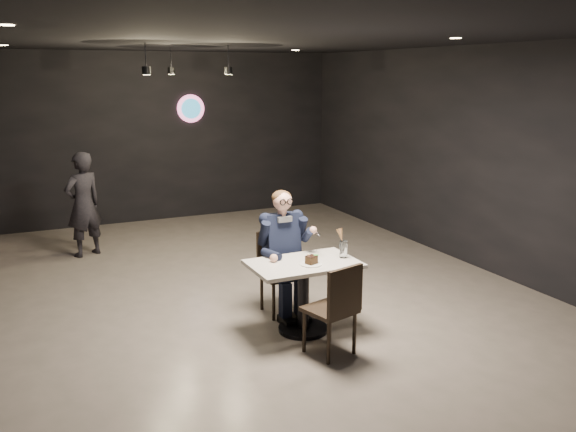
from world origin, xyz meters
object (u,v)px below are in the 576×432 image
chair_far (282,274)px  passerby (83,204)px  main_table (303,297)px  seated_man (281,251)px  sundae_glass (343,249)px  chair_near (330,308)px

chair_far → passerby: bearing=117.9°
main_table → seated_man: 0.65m
main_table → passerby: passerby is taller
chair_far → sundae_glass: size_ratio=5.08×
main_table → chair_near: size_ratio=1.20×
main_table → chair_near: 0.57m
main_table → chair_far: (0.00, 0.55, 0.09)m
seated_man → sundae_glass: seated_man is taller
seated_man → passerby: bearing=117.9°
seated_man → sundae_glass: 0.74m
chair_near → passerby: passerby is taller
main_table → chair_far: bearing=90.0°
chair_near → seated_man: bearing=74.9°
main_table → seated_man: seated_man is taller
sundae_glass → main_table: bearing=176.6°
chair_far → passerby: (-1.71, 3.23, 0.31)m
chair_near → sundae_glass: (0.45, 0.54, 0.38)m
main_table → passerby: (-1.71, 3.78, 0.39)m
chair_far → seated_man: (0.00, 0.00, 0.26)m
chair_far → seated_man: bearing=0.0°
main_table → chair_near: chair_near is taller
main_table → sundae_glass: size_ratio=6.08×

